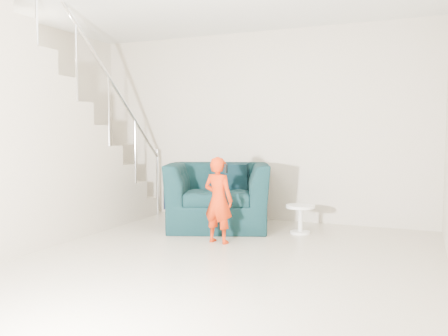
{
  "coord_description": "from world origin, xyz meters",
  "views": [
    {
      "loc": [
        2.23,
        -3.78,
        1.24
      ],
      "look_at": [
        0.15,
        1.2,
        0.85
      ],
      "focal_mm": 38.0,
      "sensor_mm": 36.0,
      "label": 1
    }
  ],
  "objects_px": {
    "armchair": "(218,195)",
    "toddler": "(218,200)",
    "side_table": "(300,214)",
    "staircase": "(36,158)"
  },
  "relations": [
    {
      "from": "toddler",
      "to": "staircase",
      "type": "height_order",
      "value": "staircase"
    },
    {
      "from": "armchair",
      "to": "toddler",
      "type": "xyz_separation_m",
      "value": [
        0.35,
        -0.81,
        0.06
      ]
    },
    {
      "from": "side_table",
      "to": "staircase",
      "type": "relative_size",
      "value": 0.1
    },
    {
      "from": "staircase",
      "to": "armchair",
      "type": "bearing_deg",
      "value": 37.87
    },
    {
      "from": "side_table",
      "to": "armchair",
      "type": "bearing_deg",
      "value": -177.7
    },
    {
      "from": "toddler",
      "to": "armchair",
      "type": "bearing_deg",
      "value": -57.56
    },
    {
      "from": "side_table",
      "to": "staircase",
      "type": "bearing_deg",
      "value": -153.65
    },
    {
      "from": "toddler",
      "to": "side_table",
      "type": "height_order",
      "value": "toddler"
    },
    {
      "from": "armchair",
      "to": "staircase",
      "type": "bearing_deg",
      "value": -162.59
    },
    {
      "from": "toddler",
      "to": "side_table",
      "type": "distance_m",
      "value": 1.16
    }
  ]
}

